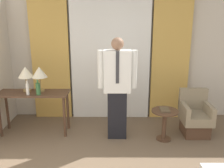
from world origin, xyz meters
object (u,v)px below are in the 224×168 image
bottle_near_edge (38,89)px  table_lamp_left (26,73)px  side_table (165,120)px  desk (34,99)px  bottle_by_lamp (28,89)px  book (165,110)px  table_lamp_right (39,73)px  person (117,85)px  armchair (195,118)px

bottle_near_edge → table_lamp_left: bearing=143.4°
bottle_near_edge → side_table: size_ratio=0.49×
bottle_near_edge → side_table: 2.29m
desk → bottle_by_lamp: (-0.04, -0.14, 0.24)m
book → table_lamp_left: bearing=172.2°
table_lamp_left → bottle_near_edge: 0.41m
table_lamp_right → bottle_by_lamp: bearing=-129.0°
person → armchair: person is taller
table_lamp_left → person: size_ratio=0.26×
table_lamp_right → side_table: (2.24, -0.34, -0.76)m
bottle_by_lamp → book: 2.42m
bottle_near_edge → side_table: bearing=-3.7°
armchair → side_table: size_ratio=1.48×
side_table → person: bearing=174.1°
book → armchair: bearing=21.2°
table_lamp_right → bottle_by_lamp: (-0.17, -0.21, -0.24)m
table_lamp_left → bottle_by_lamp: size_ratio=1.79×
bottle_by_lamp → bottle_near_edge: bearing=3.3°
table_lamp_right → side_table: bearing=-8.7°
bottle_by_lamp → armchair: bottle_by_lamp is taller
desk → table_lamp_right: (0.13, 0.07, 0.48)m
bottle_by_lamp → side_table: bottle_by_lamp is taller
side_table → book: (-0.01, 0.00, 0.19)m
table_lamp_left → bottle_by_lamp: (0.08, -0.21, -0.24)m
person → armchair: size_ratio=2.19×
table_lamp_right → book: (2.23, -0.34, -0.57)m
desk → book: desk is taller
table_lamp_left → side_table: (2.49, -0.34, -0.76)m
armchair → book: (-0.63, -0.24, 0.25)m
table_lamp_left → side_table: size_ratio=0.83×
bottle_near_edge → bottle_by_lamp: 0.18m
bottle_by_lamp → side_table: bearing=-3.2°
armchair → bottle_near_edge: bearing=-177.9°
person → side_table: (0.83, -0.09, -0.60)m
armchair → book: size_ratio=3.67×
table_lamp_right → armchair: (2.85, -0.10, -0.82)m
bottle_by_lamp → book: (2.39, -0.13, -0.33)m
table_lamp_left → book: (2.48, -0.34, -0.57)m
table_lamp_right → bottle_near_edge: (0.01, -0.20, -0.23)m
table_lamp_left → bottle_by_lamp: bearing=-68.1°
armchair → side_table: (-0.61, -0.25, 0.06)m
bottle_near_edge → armchair: (2.84, 0.10, -0.59)m
desk → table_lamp_right: bearing=29.3°
person → side_table: bearing=-5.9°
person → bottle_near_edge: bearing=177.6°
table_lamp_left → table_lamp_right: 0.25m
armchair → book: 0.72m
bottle_by_lamp → side_table: size_ratio=0.47×
table_lamp_left → armchair: size_ratio=0.56×
table_lamp_right → bottle_near_edge: table_lamp_right is taller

